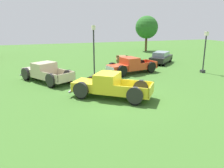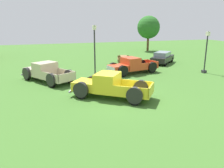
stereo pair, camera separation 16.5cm
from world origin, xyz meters
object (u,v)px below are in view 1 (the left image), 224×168
sedan_distant_a (161,57)px  lamp_post_far (205,51)px  oak_tree_east (147,27)px  picnic_table (123,58)px  pickup_truck_foreground (106,86)px  lamp_post_near (94,50)px  pickup_truck_behind_left (129,66)px  pickup_truck_behind_right (44,72)px

sedan_distant_a → lamp_post_far: lamp_post_far is taller
oak_tree_east → picnic_table: bearing=-130.1°
pickup_truck_foreground → lamp_post_near: lamp_post_near is taller
pickup_truck_foreground → lamp_post_near: size_ratio=1.16×
lamp_post_near → lamp_post_far: (10.30, -1.48, -0.30)m
pickup_truck_behind_left → sedan_distant_a: (5.67, 3.83, -0.01)m
oak_tree_east → pickup_truck_behind_right: bearing=-137.9°
pickup_truck_foreground → lamp_post_near: bearing=83.4°
lamp_post_near → oak_tree_east: size_ratio=0.79×
pickup_truck_behind_left → pickup_truck_behind_right: pickup_truck_behind_right is taller
oak_tree_east → sedan_distant_a: bearing=-108.6°
pickup_truck_foreground → pickup_truck_behind_left: bearing=55.4°
pickup_truck_foreground → picnic_table: (5.71, 11.72, -0.26)m
picnic_table → oak_tree_east: bearing=49.9°
pickup_truck_foreground → pickup_truck_behind_right: (-3.56, 5.59, -0.02)m
oak_tree_east → lamp_post_near: bearing=-129.8°
pickup_truck_behind_right → sedan_distant_a: (13.31, 4.16, -0.02)m
pickup_truck_foreground → lamp_post_far: lamp_post_far is taller
picnic_table → oak_tree_east: (7.85, 9.33, 3.33)m
pickup_truck_behind_left → picnic_table: (1.62, 5.80, -0.23)m
pickup_truck_behind_right → lamp_post_near: bearing=-0.7°
pickup_truck_foreground → oak_tree_east: 25.22m
pickup_truck_foreground → sedan_distant_a: (9.75, 9.75, -0.04)m
sedan_distant_a → oak_tree_east: oak_tree_east is taller
sedan_distant_a → lamp_post_far: size_ratio=1.05×
pickup_truck_behind_right → lamp_post_near: (4.20, -0.05, 1.62)m
lamp_post_near → pickup_truck_behind_right: bearing=179.3°
pickup_truck_behind_right → lamp_post_near: size_ratio=1.16×
lamp_post_far → pickup_truck_foreground: bearing=-159.7°
pickup_truck_behind_left → lamp_post_far: 7.23m
pickup_truck_behind_right → lamp_post_far: bearing=-6.0°
lamp_post_near → oak_tree_east: oak_tree_east is taller
picnic_table → sedan_distant_a: bearing=-25.9°
pickup_truck_foreground → picnic_table: bearing=64.0°
pickup_truck_foreground → pickup_truck_behind_left: (4.08, 5.92, -0.03)m
lamp_post_near → picnic_table: bearing=50.7°
pickup_truck_behind_left → pickup_truck_behind_right: size_ratio=1.00×
pickup_truck_foreground → lamp_post_far: 11.74m
lamp_post_near → pickup_truck_behind_left: bearing=6.4°
pickup_truck_behind_right → picnic_table: 11.11m
lamp_post_far → lamp_post_near: bearing=171.8°
pickup_truck_behind_right → oak_tree_east: oak_tree_east is taller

